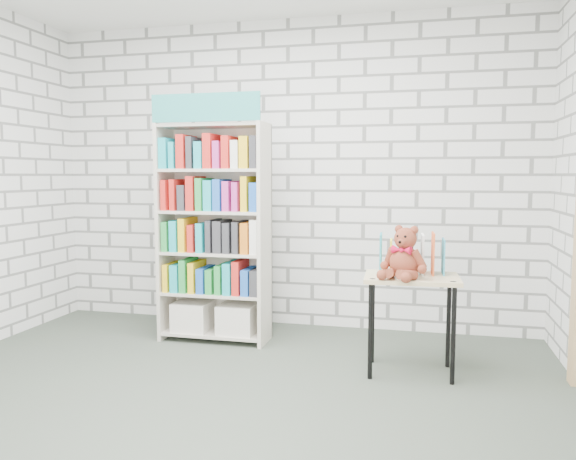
# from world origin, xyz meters

# --- Properties ---
(ground) EXTENTS (4.50, 4.50, 0.00)m
(ground) POSITION_xyz_m (0.00, 0.00, 0.00)
(ground) COLOR #3D463B
(ground) RESTS_ON ground
(room_shell) EXTENTS (4.52, 4.02, 2.81)m
(room_shell) POSITION_xyz_m (0.00, 0.00, 1.78)
(room_shell) COLOR silver
(room_shell) RESTS_ON ground
(bookshelf) EXTENTS (0.91, 0.35, 2.04)m
(bookshelf) POSITION_xyz_m (-0.48, 1.36, 0.93)
(bookshelf) COLOR beige
(bookshelf) RESTS_ON ground
(display_table) EXTENTS (0.67, 0.48, 0.70)m
(display_table) POSITION_xyz_m (1.15, 0.91, 0.60)
(display_table) COLOR tan
(display_table) RESTS_ON ground
(table_books) EXTENTS (0.46, 0.22, 0.27)m
(table_books) POSITION_xyz_m (1.15, 1.02, 0.83)
(table_books) COLOR teal
(table_books) RESTS_ON display_table
(teddy_bear) EXTENTS (0.34, 0.33, 0.36)m
(teddy_bear) POSITION_xyz_m (1.10, 0.81, 0.84)
(teddy_bear) COLOR maroon
(teddy_bear) RESTS_ON display_table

